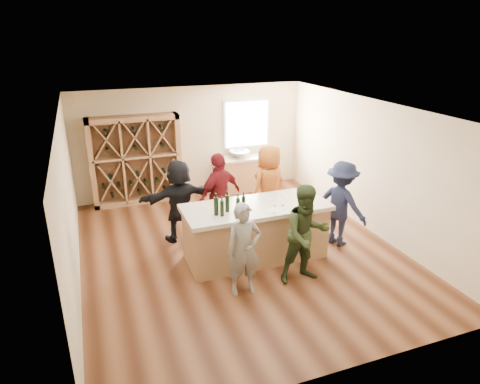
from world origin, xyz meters
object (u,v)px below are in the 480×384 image
object	(u,v)px
wine_bottle_e	(244,203)
person_far_right	(269,186)
person_near_right	(306,234)
person_far_mid	(220,196)
wine_bottle_a	(216,206)
wine_rack	(136,160)
tasting_counter_base	(256,233)
person_near_left	(244,250)
wine_bottle_d	(238,206)
wine_bottle_b	(222,208)
sink	(240,154)
wine_bottle_c	(227,203)
person_far_left	(179,200)
person_server	(341,204)

from	to	relation	value
wine_bottle_e	person_far_right	xyz separation A→B (m)	(1.11, 1.37, -0.29)
person_near_right	person_far_mid	bearing A→B (deg)	113.07
wine_bottle_a	wine_rack	bearing A→B (deg)	103.04
wine_rack	tasting_counter_base	bearing A→B (deg)	-65.00
person_far_mid	person_near_left	bearing A→B (deg)	58.45
wine_rack	wine_bottle_d	bearing A→B (deg)	-72.32
wine_rack	wine_bottle_a	xyz separation A→B (m)	(0.88, -3.81, 0.14)
wine_bottle_a	person_near_left	size ratio (longest dim) A/B	0.21
person_near_left	person_near_right	distance (m)	1.13
wine_bottle_b	tasting_counter_base	bearing A→B (deg)	17.86
wine_bottle_b	person_far_mid	world-z (taller)	person_far_mid
sink	person_far_mid	world-z (taller)	person_far_mid
wine_bottle_a	wine_bottle_c	world-z (taller)	wine_bottle_a
person_far_left	person_server	bearing A→B (deg)	151.75
wine_rack	person_far_left	size ratio (longest dim) A/B	1.27
sink	person_far_mid	distance (m)	2.84
wine_bottle_d	person_far_mid	xyz separation A→B (m)	(0.10, 1.36, -0.32)
wine_bottle_d	wine_bottle_e	distance (m)	0.21
wine_bottle_b	person_far_left	world-z (taller)	person_far_left
wine_bottle_b	wine_bottle_c	xyz separation A→B (m)	(0.15, 0.15, 0.01)
wine_bottle_c	person_far_right	bearing A→B (deg)	43.37
sink	tasting_counter_base	bearing A→B (deg)	-105.60
wine_bottle_d	person_far_left	distance (m)	1.72
tasting_counter_base	wine_bottle_b	size ratio (longest dim) A/B	9.21
sink	person_server	bearing A→B (deg)	-77.37
wine_bottle_c	person_far_mid	size ratio (longest dim) A/B	0.17
wine_bottle_b	wine_rack	bearing A→B (deg)	103.94
person_near_left	person_far_right	bearing A→B (deg)	60.26
tasting_counter_base	sink	bearing A→B (deg)	74.40
sink	person_far_right	size ratio (longest dim) A/B	0.29
sink	wine_bottle_c	world-z (taller)	wine_bottle_c
sink	person_far_left	xyz separation A→B (m)	(-2.16, -2.32, -0.15)
wine_bottle_c	person_near_right	bearing A→B (deg)	-41.08
person_far_mid	person_far_right	xyz separation A→B (m)	(1.17, 0.15, 0.01)
person_near_left	sink	bearing A→B (deg)	73.35
person_far_right	person_server	bearing A→B (deg)	106.47
wine_bottle_a	person_far_right	distance (m)	2.18
person_server	wine_bottle_c	bearing A→B (deg)	65.96
wine_rack	person_near_left	xyz separation A→B (m)	(1.08, -4.66, -0.31)
wine_bottle_e	person_far_left	distance (m)	1.68
tasting_counter_base	wine_bottle_d	xyz separation A→B (m)	(-0.45, -0.27, 0.73)
person_near_right	wine_rack	bearing A→B (deg)	116.30
person_near_right	wine_bottle_d	bearing A→B (deg)	142.39
wine_bottle_b	person_far_left	size ratio (longest dim) A/B	0.16
sink	wine_bottle_d	bearing A→B (deg)	-110.69
wine_bottle_a	wine_bottle_d	size ratio (longest dim) A/B	1.10
wine_bottle_c	wine_rack	bearing A→B (deg)	106.62
sink	wine_bottle_a	bearing A→B (deg)	-115.92
tasting_counter_base	wine_bottle_a	size ratio (longest dim) A/B	7.88
sink	person_far_left	world-z (taller)	person_far_left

